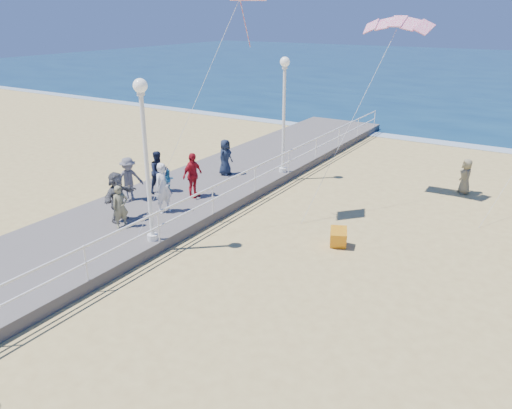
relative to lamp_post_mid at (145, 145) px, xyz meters
The scene contains 17 objects.
ground 6.48m from the lamp_post_mid, ahead, with size 160.00×160.00×0.00m, color #D5BB6F.
surf_line 21.50m from the lamp_post_mid, 75.37° to the left, with size 160.00×1.20×0.04m, color white.
boardwalk 4.07m from the lamp_post_mid, behind, with size 5.00×44.00×0.40m, color slate.
railing 2.43m from the lamp_post_mid, ahead, with size 0.05×42.00×0.55m.
lamp_post_mid is the anchor object (origin of this frame).
lamp_post_far 9.00m from the lamp_post_mid, 90.00° to the left, with size 0.44×0.44×5.32m.
woman_holding_toddler 3.42m from the lamp_post_mid, 122.16° to the left, with size 0.70×0.46×1.93m, color white.
toddler_held 3.27m from the lamp_post_mid, 117.58° to the left, with size 0.40×0.31×0.83m, color teal.
spectator_2 4.78m from the lamp_post_mid, 145.16° to the left, with size 1.15×0.66×1.79m, color slate.
spectator_3 4.90m from the lamp_post_mid, 110.14° to the left, with size 1.09×0.45×1.86m, color #B31623.
spectator_4 7.90m from the lamp_post_mid, 106.15° to the left, with size 0.82×0.54×1.68m, color #1A243A.
spectator_5 3.26m from the lamp_post_mid, 164.47° to the left, with size 1.72×0.55×1.86m, color #56565B.
spectator_6 3.01m from the lamp_post_mid, behind, with size 0.56×0.37×1.54m, color #7E7957.
spectator_7 5.37m from the lamp_post_mid, 129.11° to the left, with size 0.87×0.67×1.78m, color #171E34.
beach_walker_c 14.24m from the lamp_post_mid, 56.10° to the left, with size 0.77×0.50×1.58m, color #7E7657.
box_kite 7.14m from the lamp_post_mid, 34.56° to the left, with size 0.55×0.55×0.60m, color #CE500C.
kite_parafoil 10.90m from the lamp_post_mid, 61.95° to the left, with size 2.68×0.90×0.30m, color #E91B5E, non-canonical shape.
Camera 1 is at (5.65, -11.08, 7.56)m, focal length 35.00 mm.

